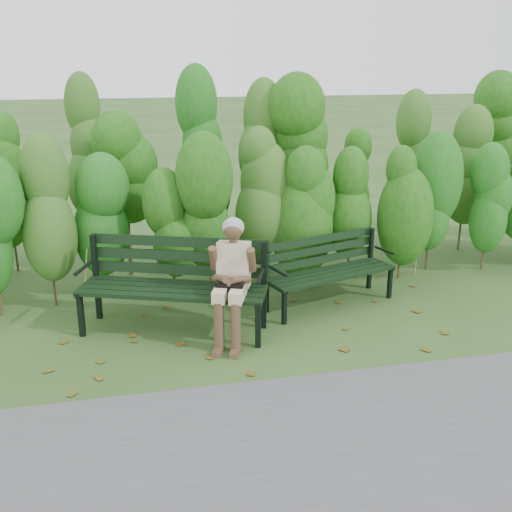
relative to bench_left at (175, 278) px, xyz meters
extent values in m
plane|color=#2C481E|center=(0.87, -0.35, -0.57)|extent=(80.00, 80.00, 0.00)
cube|color=#474749|center=(0.87, -2.55, -0.56)|extent=(60.00, 2.50, 0.01)
cylinder|color=#47381E|center=(-1.89, 0.95, -0.17)|extent=(0.03, 0.03, 0.80)
cylinder|color=#47381E|center=(-1.28, 0.95, -0.17)|extent=(0.03, 0.03, 0.80)
ellipsoid|color=#186D14|center=(-1.28, 0.95, 0.47)|extent=(0.64, 0.64, 1.44)
cylinder|color=#47381E|center=(-0.66, 0.95, -0.17)|extent=(0.03, 0.03, 0.80)
ellipsoid|color=#186D14|center=(-0.66, 0.95, 0.47)|extent=(0.64, 0.64, 1.44)
cylinder|color=#47381E|center=(-0.05, 0.95, -0.17)|extent=(0.03, 0.03, 0.80)
ellipsoid|color=#186D14|center=(-0.05, 0.95, 0.47)|extent=(0.64, 0.64, 1.44)
cylinder|color=#47381E|center=(0.56, 0.95, -0.17)|extent=(0.03, 0.03, 0.80)
ellipsoid|color=#186D14|center=(0.56, 0.95, 0.47)|extent=(0.64, 0.64, 1.44)
cylinder|color=#47381E|center=(1.17, 0.95, -0.17)|extent=(0.03, 0.03, 0.80)
ellipsoid|color=#186D14|center=(1.17, 0.95, 0.47)|extent=(0.64, 0.64, 1.44)
cylinder|color=#47381E|center=(1.78, 0.95, -0.17)|extent=(0.03, 0.03, 0.80)
ellipsoid|color=#186D14|center=(1.78, 0.95, 0.47)|extent=(0.64, 0.64, 1.44)
cylinder|color=#47381E|center=(2.40, 0.95, -0.17)|extent=(0.03, 0.03, 0.80)
ellipsoid|color=#186D14|center=(2.40, 0.95, 0.47)|extent=(0.64, 0.64, 1.44)
cylinder|color=#47381E|center=(3.01, 0.95, -0.17)|extent=(0.03, 0.03, 0.80)
ellipsoid|color=#186D14|center=(3.01, 0.95, 0.47)|extent=(0.64, 0.64, 1.44)
cylinder|color=#47381E|center=(3.62, 0.95, -0.17)|extent=(0.03, 0.03, 0.80)
ellipsoid|color=#186D14|center=(3.62, 0.95, 0.47)|extent=(0.64, 0.64, 1.44)
cylinder|color=#47381E|center=(4.23, 0.95, -0.17)|extent=(0.03, 0.03, 0.80)
ellipsoid|color=#186D14|center=(4.23, 0.95, 0.47)|extent=(0.64, 0.64, 1.44)
cylinder|color=#47381E|center=(-1.82, 1.95, -0.02)|extent=(0.04, 0.04, 1.10)
ellipsoid|color=#1E5316|center=(-1.82, 1.95, 0.86)|extent=(0.70, 0.70, 1.98)
cylinder|color=#47381E|center=(-1.05, 1.95, -0.02)|extent=(0.04, 0.04, 1.10)
ellipsoid|color=#1E5316|center=(-1.05, 1.95, 0.86)|extent=(0.70, 0.70, 1.98)
cylinder|color=#47381E|center=(-0.29, 1.95, -0.02)|extent=(0.04, 0.04, 1.10)
ellipsoid|color=#1E5316|center=(-0.29, 1.95, 0.86)|extent=(0.70, 0.70, 1.98)
cylinder|color=#47381E|center=(0.48, 1.95, -0.02)|extent=(0.04, 0.04, 1.10)
ellipsoid|color=#1E5316|center=(0.48, 1.95, 0.86)|extent=(0.70, 0.70, 1.98)
cylinder|color=#47381E|center=(1.25, 1.95, -0.02)|extent=(0.04, 0.04, 1.10)
ellipsoid|color=#1E5316|center=(1.25, 1.95, 0.86)|extent=(0.70, 0.70, 1.98)
cylinder|color=#47381E|center=(2.02, 1.95, -0.02)|extent=(0.04, 0.04, 1.10)
ellipsoid|color=#1E5316|center=(2.02, 1.95, 0.86)|extent=(0.70, 0.70, 1.98)
cylinder|color=#47381E|center=(2.79, 1.95, -0.02)|extent=(0.04, 0.04, 1.10)
ellipsoid|color=#1E5316|center=(2.79, 1.95, 0.86)|extent=(0.70, 0.70, 1.98)
cylinder|color=#47381E|center=(3.55, 1.95, -0.02)|extent=(0.04, 0.04, 1.10)
ellipsoid|color=#1E5316|center=(3.55, 1.95, 0.86)|extent=(0.70, 0.70, 1.98)
cylinder|color=#47381E|center=(4.32, 1.95, -0.02)|extent=(0.04, 0.04, 1.10)
ellipsoid|color=#1E5316|center=(4.32, 1.95, 0.86)|extent=(0.70, 0.70, 1.98)
cylinder|color=#47381E|center=(5.09, 1.95, -0.02)|extent=(0.04, 0.04, 1.10)
ellipsoid|color=#1E5316|center=(5.09, 1.95, 0.86)|extent=(0.70, 0.70, 1.98)
cube|color=brown|center=(-0.06, 0.16, -0.56)|extent=(0.09, 0.11, 0.01)
cube|color=brown|center=(-0.48, -0.02, -0.56)|extent=(0.10, 0.08, 0.01)
cube|color=brown|center=(-1.33, -1.04, -0.56)|extent=(0.11, 0.11, 0.01)
cube|color=brown|center=(1.50, 0.56, -0.56)|extent=(0.11, 0.11, 0.01)
cube|color=brown|center=(3.21, 0.64, -0.56)|extent=(0.11, 0.11, 0.01)
cube|color=brown|center=(3.75, 0.59, -0.56)|extent=(0.11, 0.11, 0.01)
cube|color=brown|center=(-1.18, -1.55, -0.56)|extent=(0.11, 0.11, 0.01)
cube|color=brown|center=(2.57, 0.35, -0.56)|extent=(0.11, 0.11, 0.01)
cube|color=brown|center=(0.71, 0.32, -0.56)|extent=(0.11, 0.11, 0.01)
cube|color=brown|center=(-0.08, 0.36, -0.56)|extent=(0.09, 0.10, 0.01)
cube|color=brown|center=(-0.82, -0.47, -0.56)|extent=(0.11, 0.10, 0.01)
cube|color=brown|center=(1.00, -0.45, -0.56)|extent=(0.09, 0.07, 0.01)
cube|color=brown|center=(1.44, -0.08, -0.56)|extent=(0.08, 0.10, 0.01)
cube|color=brown|center=(3.39, -0.12, -0.56)|extent=(0.10, 0.09, 0.01)
cube|color=brown|center=(-0.14, -0.87, -0.56)|extent=(0.11, 0.11, 0.01)
cube|color=brown|center=(-0.14, -0.46, -0.56)|extent=(0.08, 0.10, 0.01)
cube|color=brown|center=(-0.89, -0.01, -0.56)|extent=(0.11, 0.11, 0.01)
cube|color=brown|center=(-1.32, -0.01, -0.56)|extent=(0.11, 0.11, 0.01)
cube|color=brown|center=(3.26, -1.02, -0.56)|extent=(0.11, 0.11, 0.01)
cube|color=brown|center=(-0.49, -0.06, -0.56)|extent=(0.11, 0.11, 0.01)
cube|color=brown|center=(-1.59, -0.54, -0.56)|extent=(0.08, 0.10, 0.01)
cube|color=brown|center=(0.13, 0.36, -0.56)|extent=(0.10, 0.11, 0.01)
cube|color=black|center=(-0.11, -0.30, -0.09)|extent=(1.85, 0.78, 0.04)
cube|color=black|center=(-0.06, -0.17, -0.09)|extent=(1.85, 0.78, 0.04)
cube|color=black|center=(-0.02, -0.05, -0.09)|extent=(1.85, 0.78, 0.04)
cube|color=black|center=(0.03, 0.08, -0.09)|extent=(1.85, 0.78, 0.04)
cube|color=black|center=(0.06, 0.17, 0.03)|extent=(1.83, 0.72, 0.11)
cube|color=black|center=(0.07, 0.19, 0.18)|extent=(1.83, 0.72, 0.11)
cube|color=black|center=(0.07, 0.20, 0.33)|extent=(1.83, 0.72, 0.11)
cube|color=black|center=(-0.98, 0.01, -0.33)|extent=(0.07, 0.07, 0.48)
cube|color=black|center=(-0.82, 0.44, -0.09)|extent=(0.07, 0.07, 0.96)
cube|color=black|center=(-0.90, 0.21, -0.11)|extent=(0.24, 0.52, 0.04)
cylinder|color=black|center=(-0.92, 0.16, 0.13)|extent=(0.17, 0.39, 0.04)
cube|color=black|center=(0.75, -0.63, -0.33)|extent=(0.07, 0.07, 0.48)
cube|color=black|center=(0.91, -0.20, -0.09)|extent=(0.07, 0.07, 0.96)
cube|color=black|center=(0.82, -0.43, -0.11)|extent=(0.24, 0.52, 0.04)
cylinder|color=black|center=(0.81, -0.48, 0.13)|extent=(0.17, 0.39, 0.04)
cube|color=black|center=(1.86, 0.08, -0.18)|extent=(1.52, 0.56, 0.03)
cube|color=black|center=(1.82, 0.18, -0.18)|extent=(1.52, 0.56, 0.03)
cube|color=black|center=(1.79, 0.29, -0.18)|extent=(1.52, 0.56, 0.03)
cube|color=black|center=(1.76, 0.39, -0.18)|extent=(1.52, 0.56, 0.03)
cube|color=black|center=(1.73, 0.47, -0.08)|extent=(1.51, 0.52, 0.09)
cube|color=black|center=(1.73, 0.48, 0.04)|extent=(1.51, 0.52, 0.09)
cube|color=black|center=(1.73, 0.49, 0.16)|extent=(1.51, 0.52, 0.09)
cube|color=black|center=(1.15, -0.16, -0.37)|extent=(0.05, 0.05, 0.39)
cube|color=black|center=(1.03, 0.20, -0.18)|extent=(0.05, 0.05, 0.78)
cube|color=black|center=(1.09, 0.01, -0.19)|extent=(0.17, 0.43, 0.03)
cylinder|color=black|center=(1.11, -0.03, 0.00)|extent=(0.13, 0.32, 0.03)
cube|color=black|center=(2.57, 0.29, -0.37)|extent=(0.05, 0.05, 0.39)
cube|color=black|center=(2.46, 0.65, -0.18)|extent=(0.05, 0.05, 0.78)
cube|color=black|center=(2.52, 0.46, -0.19)|extent=(0.17, 0.43, 0.03)
cylinder|color=black|center=(2.53, 0.42, 0.00)|extent=(0.13, 0.32, 0.03)
cube|color=beige|center=(0.41, -0.48, 0.00)|extent=(0.25, 0.40, 0.12)
cube|color=beige|center=(0.57, -0.54, 0.00)|extent=(0.25, 0.40, 0.12)
cylinder|color=brown|center=(0.36, -0.63, -0.31)|extent=(0.13, 0.13, 0.52)
cylinder|color=brown|center=(0.51, -0.68, -0.31)|extent=(0.13, 0.13, 0.52)
cube|color=brown|center=(0.33, -0.70, -0.54)|extent=(0.14, 0.20, 0.05)
cube|color=brown|center=(0.49, -0.75, -0.54)|extent=(0.14, 0.20, 0.05)
cube|color=beige|center=(0.58, -0.28, 0.21)|extent=(0.39, 0.33, 0.47)
cylinder|color=brown|center=(0.57, -0.30, 0.45)|extent=(0.08, 0.08, 0.09)
sphere|color=brown|center=(0.57, -0.30, 0.57)|extent=(0.19, 0.19, 0.19)
ellipsoid|color=gray|center=(0.57, -0.28, 0.59)|extent=(0.22, 0.21, 0.20)
cylinder|color=brown|center=(0.37, -0.28, 0.28)|extent=(0.14, 0.21, 0.28)
cylinder|color=brown|center=(0.73, -0.41, 0.28)|extent=(0.14, 0.21, 0.28)
cylinder|color=brown|center=(0.42, -0.43, 0.11)|extent=(0.15, 0.26, 0.12)
cylinder|color=brown|center=(0.60, -0.49, 0.11)|extent=(0.25, 0.19, 0.12)
sphere|color=brown|center=(0.49, -0.51, 0.10)|extent=(0.10, 0.10, 0.10)
cube|color=black|center=(0.49, -0.50, 0.03)|extent=(0.29, 0.20, 0.15)
camera|label=1|loc=(-0.43, -5.90, 2.18)|focal=42.00mm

